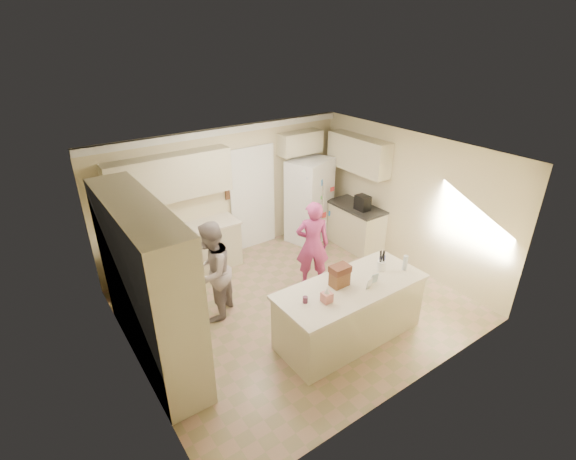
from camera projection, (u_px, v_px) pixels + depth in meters
floor at (295, 305)px, 7.10m from camera, size 5.20×4.60×0.02m
ceiling at (296, 155)px, 5.94m from camera, size 5.20×4.60×0.02m
wall_back at (227, 193)px, 8.22m from camera, size 5.20×0.02×2.60m
wall_front at (413, 311)px, 4.83m from camera, size 5.20×0.02×2.60m
wall_left at (126, 292)px, 5.18m from camera, size 0.02×4.60×2.60m
wall_right at (407, 201)px, 7.87m from camera, size 0.02×4.60×2.60m
crown_back at (224, 131)px, 7.64m from camera, size 5.20×0.08×0.12m
pantry_bank at (147, 285)px, 5.54m from camera, size 0.60×2.60×2.35m
back_base_cab at (183, 254)px, 7.78m from camera, size 2.20×0.60×0.88m
back_countertop at (180, 232)px, 7.57m from camera, size 2.24×0.63×0.04m
back_upper_cab at (170, 178)px, 7.23m from camera, size 2.20×0.35×0.80m
doorway_opening at (252, 199)px, 8.59m from camera, size 0.90×0.06×2.10m
doorway_casing at (253, 200)px, 8.57m from camera, size 1.02×0.03×2.22m
wall_frame_upper at (228, 181)px, 8.09m from camera, size 0.15×0.02×0.20m
wall_frame_lower at (229, 194)px, 8.21m from camera, size 0.15×0.02×0.20m
refrigerator at (309, 200)px, 8.94m from camera, size 1.08×0.95×1.80m
fridge_seam at (320, 206)px, 8.68m from camera, size 0.02×0.02×1.78m
fridge_dispenser at (312, 197)px, 8.45m from camera, size 0.22×0.03×0.35m
fridge_handle_l at (319, 200)px, 8.58m from camera, size 0.02×0.02×0.85m
fridge_handle_r at (322, 199)px, 8.63m from camera, size 0.02×0.02×0.85m
over_fridge_cab at (300, 143)px, 8.58m from camera, size 0.95×0.35×0.45m
right_base_cab at (355, 227)px, 8.82m from camera, size 0.60×1.20×0.88m
right_countertop at (357, 207)px, 8.61m from camera, size 0.63×1.24×0.04m
right_upper_cab at (358, 154)px, 8.37m from camera, size 0.35×1.50×0.70m
coffee_maker at (363, 203)px, 8.37m from camera, size 0.22×0.28×0.30m
island_base at (349, 312)px, 6.20m from camera, size 2.20×0.90×0.88m
island_top at (351, 286)px, 6.00m from camera, size 2.28×0.96×0.05m
utensil_crock at (381, 266)px, 6.32m from camera, size 0.13×0.13×0.15m
tissue_box at (327, 297)px, 5.60m from camera, size 0.13×0.13×0.14m
tissue_plume at (327, 290)px, 5.55m from camera, size 0.08×0.08×0.08m
dollhouse_body at (339, 279)px, 5.93m from camera, size 0.26×0.18×0.22m
dollhouse_roof at (340, 269)px, 5.86m from camera, size 0.28×0.20×0.10m
jam_jar at (305, 300)px, 5.59m from camera, size 0.07×0.07×0.09m
greeting_card_a at (370, 283)px, 5.88m from camera, size 0.12×0.06×0.16m
greeting_card_b at (374, 278)px, 5.99m from camera, size 0.12×0.05×0.16m
water_bottle at (405, 263)px, 6.31m from camera, size 0.07×0.07×0.24m
shaker_salt at (381, 259)px, 6.55m from camera, size 0.05×0.05×0.09m
shaker_pepper at (384, 258)px, 6.59m from camera, size 0.05×0.05×0.09m
teen_boy at (212, 272)px, 6.48m from camera, size 1.02×1.01×1.66m
teen_girl at (313, 245)px, 7.31m from camera, size 0.71×0.64×1.63m
fridge_magnets at (320, 206)px, 8.67m from camera, size 0.76×0.02×1.44m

